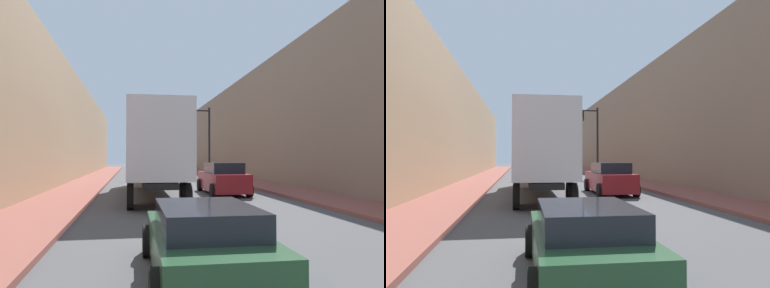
{
  "view_description": "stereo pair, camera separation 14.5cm",
  "coord_description": "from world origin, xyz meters",
  "views": [
    {
      "loc": [
        -2.79,
        1.21,
        2.03
      ],
      "look_at": [
        -0.53,
        15.41,
        2.5
      ],
      "focal_mm": 35.0,
      "sensor_mm": 36.0,
      "label": 1
    },
    {
      "loc": [
        -2.65,
        1.19,
        2.03
      ],
      "look_at": [
        -0.53,
        15.41,
        2.5
      ],
      "focal_mm": 35.0,
      "sensor_mm": 36.0,
      "label": 2
    }
  ],
  "objects": [
    {
      "name": "sidewalk_right",
      "position": [
        5.95,
        30.0,
        0.07
      ],
      "size": [
        2.76,
        80.0,
        0.15
      ],
      "color": "brown",
      "rests_on": "ground"
    },
    {
      "name": "sidewalk_left",
      "position": [
        -5.95,
        30.0,
        0.07
      ],
      "size": [
        2.76,
        80.0,
        0.15
      ],
      "color": "brown",
      "rests_on": "ground"
    },
    {
      "name": "building_right",
      "position": [
        10.33,
        30.0,
        4.71
      ],
      "size": [
        6.0,
        80.0,
        9.42
      ],
      "color": "#846B56",
      "rests_on": "ground"
    },
    {
      "name": "building_left",
      "position": [
        -10.33,
        30.0,
        4.38
      ],
      "size": [
        6.0,
        80.0,
        8.76
      ],
      "color": "tan",
      "rests_on": "ground"
    },
    {
      "name": "semi_truck",
      "position": [
        -1.77,
        21.09,
        2.39
      ],
      "size": [
        2.5,
        13.56,
        4.22
      ],
      "color": "silver",
      "rests_on": "ground"
    },
    {
      "name": "sedan_car",
      "position": [
        -1.6,
        7.42,
        0.6
      ],
      "size": [
        1.96,
        4.22,
        1.23
      ],
      "color": "#234C2D",
      "rests_on": "ground"
    },
    {
      "name": "suv_car",
      "position": [
        2.03,
        20.97,
        0.81
      ],
      "size": [
        2.09,
        4.97,
        1.69
      ],
      "color": "maroon",
      "rests_on": "ground"
    },
    {
      "name": "traffic_signal_gantry",
      "position": [
        2.88,
        36.07,
        4.72
      ],
      "size": [
        5.96,
        0.35,
        6.66
      ],
      "color": "black",
      "rests_on": "ground"
    }
  ]
}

